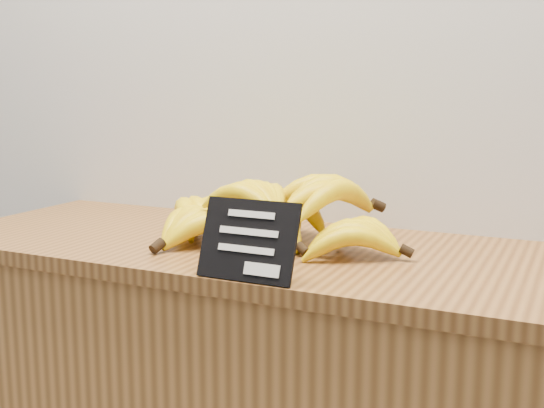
{
  "coord_description": "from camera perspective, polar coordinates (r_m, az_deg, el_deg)",
  "views": [
    {
      "loc": [
        0.36,
        1.55,
        1.24
      ],
      "look_at": [
        -0.18,
        2.7,
        1.02
      ],
      "focal_mm": 45.0,
      "sensor_mm": 36.0,
      "label": 1
    }
  ],
  "objects": [
    {
      "name": "banana_pile",
      "position": [
        1.35,
        -0.66,
        -1.16
      ],
      "size": [
        0.56,
        0.35,
        0.13
      ],
      "color": "yellow",
      "rests_on": "counter_top"
    },
    {
      "name": "chalkboard_sign",
      "position": [
        1.1,
        -2.01,
        -3.06
      ],
      "size": [
        0.17,
        0.05,
        0.13
      ],
      "primitive_type": "cube",
      "rotation": [
        -0.36,
        0.0,
        0.0
      ],
      "color": "black",
      "rests_on": "counter_top"
    },
    {
      "name": "counter_top",
      "position": [
        1.35,
        0.9,
        -4.06
      ],
      "size": [
        1.46,
        0.54,
        0.03
      ],
      "primitive_type": "cube",
      "color": "brown",
      "rests_on": "counter"
    }
  ]
}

